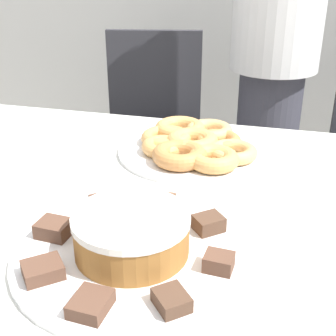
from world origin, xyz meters
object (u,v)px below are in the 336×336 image
object	(u,v)px
office_chair_left	(153,150)
plate_cake	(132,254)
frosted_cake	(131,233)
plate_donuts	(192,151)
person_standing	(275,46)

from	to	relation	value
office_chair_left	plate_cake	distance (m)	1.21
office_chair_left	frosted_cake	world-z (taller)	office_chair_left
plate_donuts	frosted_cake	world-z (taller)	frosted_cake
plate_cake	office_chair_left	bearing A→B (deg)	104.72
plate_cake	frosted_cake	size ratio (longest dim) A/B	2.06
plate_donuts	frosted_cake	size ratio (longest dim) A/B	1.91
frosted_cake	plate_cake	bearing A→B (deg)	-90.00
plate_cake	frosted_cake	distance (m)	0.04
person_standing	plate_donuts	bearing A→B (deg)	-104.50
plate_donuts	person_standing	bearing A→B (deg)	75.50
office_chair_left	plate_donuts	distance (m)	0.82
plate_cake	plate_donuts	world-z (taller)	same
plate_cake	plate_donuts	bearing A→B (deg)	89.01
person_standing	office_chair_left	distance (m)	0.66
plate_donuts	frosted_cake	xyz separation A→B (m)	(-0.01, -0.45, 0.04)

